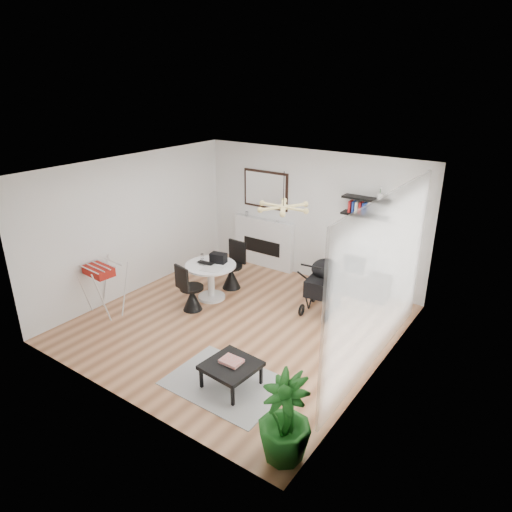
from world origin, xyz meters
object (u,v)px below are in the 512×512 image
Objects in this scene: dining_table at (211,276)px; drying_rack at (104,288)px; potted_plant at (285,418)px; crt_tv at (359,261)px; coffee_table at (231,366)px; tv_console at (357,283)px; stroller at (322,287)px; fireplace at (264,237)px.

drying_rack is (-1.18, -1.56, 0.04)m from dining_table.
dining_table is 0.90× the size of potted_plant.
coffee_table is at bearing -93.83° from crt_tv.
tv_console is 1.16× the size of potted_plant.
potted_plant reaches higher than tv_console.
dining_table is at bearing 57.85° from drying_rack.
drying_rack is 3.19m from coffee_table.
coffee_table is at bearing -96.56° from stroller.
crt_tv is (0.00, -0.00, 0.46)m from tv_console.
fireplace reaches higher than crt_tv.
potted_plant is at bearing -76.10° from stroller.
crt_tv is 0.48× the size of stroller.
dining_table reaches higher than tv_console.
dining_table is at bearing 136.03° from coffee_table.
crt_tv reaches higher than tv_console.
stroller is at bearing 42.02° from drying_rack.
dining_table is 0.91× the size of stroller.
coffee_table is at bearing -1.33° from drying_rack.
potted_plant is (1.02, -4.37, 0.31)m from tv_console.
coffee_table is 1.44m from potted_plant.
tv_console is 1.29× the size of dining_table.
crt_tv is at bearing 103.16° from potted_plant.
stroller is at bearing -28.91° from fireplace.
fireplace is 1.72× the size of tv_console.
drying_rack is at bearing -127.13° from dining_table.
tv_console is 1.70× the size of coffee_table.
potted_plant is (3.25, -2.57, 0.07)m from dining_table.
fireplace is 2.23× the size of drying_rack.
crt_tv is 3.73m from coffee_table.
drying_rack is 3.94m from stroller.
crt_tv is 4.79m from drying_rack.
dining_table is 2.76m from coffee_table.
fireplace is 2.22× the size of dining_table.
tv_console is at bearing 49.57° from drying_rack.
tv_console is 4.79m from drying_rack.
fireplace is at bearing 176.15° from crt_tv.
dining_table is at bearing -141.06° from tv_console.
drying_rack is at bearing -107.09° from fireplace.
fireplace is 1.99× the size of potted_plant.
drying_rack is at bearing 173.69° from coffee_table.
dining_table is at bearing -164.45° from stroller.
stroller reaches higher than crt_tv.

